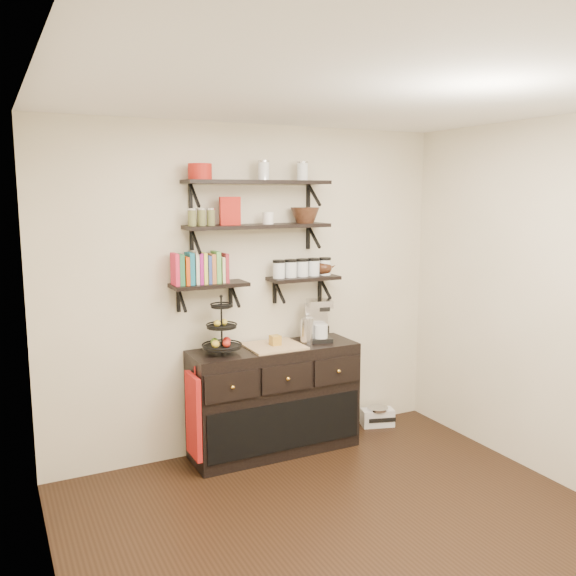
{
  "coord_description": "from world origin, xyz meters",
  "views": [
    {
      "loc": [
        -1.98,
        -2.88,
        2.16
      ],
      "look_at": [
        0.03,
        1.15,
        1.45
      ],
      "focal_mm": 38.0,
      "sensor_mm": 36.0,
      "label": 1
    }
  ],
  "objects_px": {
    "coffee_maker": "(318,321)",
    "sideboard": "(274,399)",
    "fruit_stand": "(222,334)",
    "radio": "(378,417)"
  },
  "relations": [
    {
      "from": "fruit_stand",
      "to": "coffee_maker",
      "type": "relative_size",
      "value": 1.25
    },
    {
      "from": "coffee_maker",
      "to": "radio",
      "type": "xyz_separation_m",
      "value": [
        0.67,
        0.05,
        -0.98
      ]
    },
    {
      "from": "coffee_maker",
      "to": "radio",
      "type": "relative_size",
      "value": 1.1
    },
    {
      "from": "fruit_stand",
      "to": "coffee_maker",
      "type": "xyz_separation_m",
      "value": [
        0.88,
        0.02,
        0.02
      ]
    },
    {
      "from": "fruit_stand",
      "to": "coffee_maker",
      "type": "bearing_deg",
      "value": 1.41
    },
    {
      "from": "sideboard",
      "to": "fruit_stand",
      "type": "bearing_deg",
      "value": 179.63
    },
    {
      "from": "coffee_maker",
      "to": "fruit_stand",
      "type": "bearing_deg",
      "value": -163.06
    },
    {
      "from": "coffee_maker",
      "to": "sideboard",
      "type": "bearing_deg",
      "value": -161.18
    },
    {
      "from": "radio",
      "to": "sideboard",
      "type": "bearing_deg",
      "value": -159.15
    },
    {
      "from": "sideboard",
      "to": "radio",
      "type": "distance_m",
      "value": 1.16
    }
  ]
}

